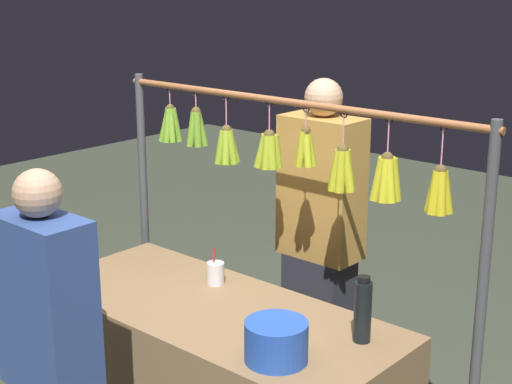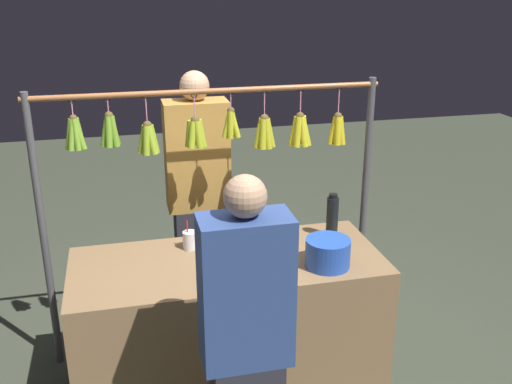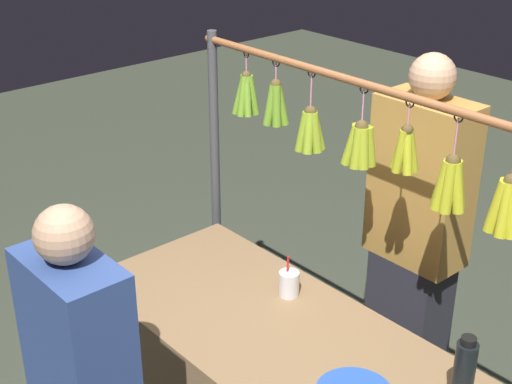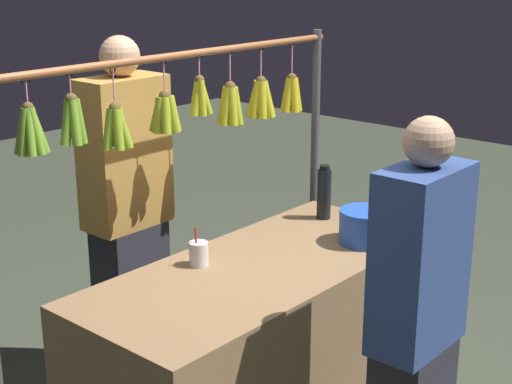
# 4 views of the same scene
# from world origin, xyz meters

# --- Properties ---
(display_rack) EXTENTS (2.05, 0.14, 1.70)m
(display_rack) POSITION_xyz_m (-0.02, -0.47, 1.27)
(display_rack) COLOR #4C4C51
(display_rack) RESTS_ON ground
(water_bottle) EXTENTS (0.07, 0.07, 0.27)m
(water_bottle) POSITION_xyz_m (-0.65, -0.15, 0.95)
(water_bottle) COLOR black
(water_bottle) RESTS_ON market_counter
(drink_cup) EXTENTS (0.08, 0.08, 0.17)m
(drink_cup) POSITION_xyz_m (0.18, -0.19, 0.87)
(drink_cup) COLOR silver
(drink_cup) RESTS_ON market_counter
(vendor_person) EXTENTS (0.41, 0.22, 1.73)m
(vendor_person) POSITION_xyz_m (0.04, -0.81, 0.85)
(vendor_person) COLOR #2D2D38
(vendor_person) RESTS_ON ground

